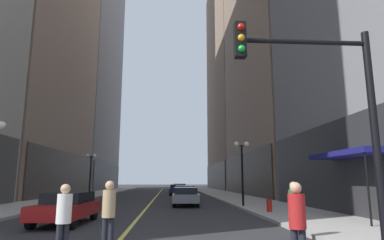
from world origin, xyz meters
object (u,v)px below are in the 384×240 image
at_px(car_navy, 177,189).
at_px(traffic_light_near_right, 330,99).
at_px(street_lamp_left_far, 91,166).
at_px(street_lamp_right_mid, 242,159).
at_px(car_red, 67,207).
at_px(pedestrian_in_red_jacket, 297,219).
at_px(car_grey, 186,196).
at_px(pedestrian_in_tan_trench, 109,210).
at_px(pedestrian_in_green_parka, 295,206).
at_px(fire_hydrant_right, 269,207).
at_px(car_green, 185,192).
at_px(car_maroon, 179,188).
at_px(pedestrian_in_white_shirt, 64,216).

height_order(car_navy, traffic_light_near_right, traffic_light_near_right).
xyz_separation_m(car_navy, traffic_light_near_right, (2.91, -33.52, 3.02)).
distance_m(street_lamp_left_far, street_lamp_right_mid, 17.23).
bearing_deg(car_red, pedestrian_in_red_jacket, -48.91).
distance_m(car_grey, pedestrian_in_tan_trench, 15.53).
height_order(pedestrian_in_red_jacket, pedestrian_in_green_parka, pedestrian_in_red_jacket).
bearing_deg(fire_hydrant_right, street_lamp_right_mid, 96.84).
xyz_separation_m(car_red, car_green, (5.77, 16.32, 0.00)).
distance_m(pedestrian_in_tan_trench, street_lamp_right_mid, 14.77).
bearing_deg(pedestrian_in_green_parka, pedestrian_in_red_jacket, -110.16).
relative_size(car_maroon, pedestrian_in_white_shirt, 2.60).
xyz_separation_m(car_navy, pedestrian_in_tan_trench, (-2.48, -32.04, 0.34)).
height_order(car_green, street_lamp_left_far, street_lamp_left_far).
height_order(car_green, pedestrian_in_tan_trench, pedestrian_in_tan_trench).
relative_size(car_green, pedestrian_in_red_jacket, 2.48).
bearing_deg(car_maroon, car_grey, -90.54).
height_order(car_maroon, pedestrian_in_tan_trench, pedestrian_in_tan_trench).
xyz_separation_m(car_maroon, pedestrian_in_white_shirt, (-3.84, -40.46, 0.30)).
relative_size(pedestrian_in_green_parka, street_lamp_right_mid, 0.40).
xyz_separation_m(car_green, pedestrian_in_red_jacket, (1.15, -24.26, 0.33)).
distance_m(pedestrian_in_red_jacket, traffic_light_near_right, 3.05).
height_order(car_grey, street_lamp_left_far, street_lamp_left_far).
relative_size(pedestrian_in_tan_trench, street_lamp_left_far, 0.41).
relative_size(car_grey, car_navy, 1.02).
bearing_deg(pedestrian_in_tan_trench, traffic_light_near_right, -15.32).
height_order(car_grey, pedestrian_in_tan_trench, pedestrian_in_tan_trench).
relative_size(pedestrian_in_red_jacket, traffic_light_near_right, 0.32).
xyz_separation_m(car_maroon, fire_hydrant_right, (3.98, -30.68, -0.32)).
relative_size(car_red, pedestrian_in_green_parka, 2.42).
xyz_separation_m(car_grey, pedestrian_in_green_parka, (2.63, -14.19, 0.32)).
relative_size(car_grey, street_lamp_right_mid, 1.08).
bearing_deg(fire_hydrant_right, street_lamp_left_far, 130.27).
bearing_deg(pedestrian_in_tan_trench, car_navy, 85.57).
relative_size(car_green, pedestrian_in_white_shirt, 2.55).
distance_m(car_grey, car_navy, 16.75).
bearing_deg(traffic_light_near_right, pedestrian_in_red_jacket, -150.03).
distance_m(pedestrian_in_red_jacket, fire_hydrant_right, 11.50).
relative_size(pedestrian_in_white_shirt, pedestrian_in_tan_trench, 0.96).
distance_m(car_navy, traffic_light_near_right, 33.78).
bearing_deg(car_grey, street_lamp_right_mid, -30.38).
relative_size(pedestrian_in_white_shirt, traffic_light_near_right, 0.31).
relative_size(car_red, car_maroon, 0.95).
distance_m(car_green, pedestrian_in_red_jacket, 24.29).
bearing_deg(car_red, car_maroon, 80.39).
bearing_deg(street_lamp_left_far, car_maroon, 58.12).
bearing_deg(car_maroon, car_red, -99.61).
distance_m(car_grey, street_lamp_right_mid, 5.00).
bearing_deg(car_red, pedestrian_in_tan_trench, -64.21).
relative_size(car_grey, pedestrian_in_red_jacket, 2.68).
bearing_deg(car_red, pedestrian_in_green_parka, -29.73).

